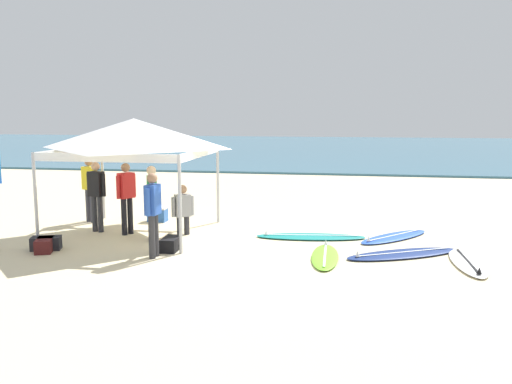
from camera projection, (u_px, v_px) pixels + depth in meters
ground_plane at (239, 246)px, 11.84m from camera, size 80.00×80.00×0.00m
sea at (320, 148)px, 42.66m from camera, size 80.00×36.00×0.10m
canopy_tent at (134, 134)px, 12.71m from camera, size 3.35×3.35×2.75m
surfboard_teal at (310, 236)px, 12.57m from camera, size 2.58×0.95×0.19m
surfboard_lime at (325, 256)px, 10.84m from camera, size 0.58×2.00×0.19m
surfboard_blue at (394, 237)px, 12.54m from camera, size 1.93×2.05×0.19m
surfboard_white at (468, 263)px, 10.39m from camera, size 0.62×2.09×0.19m
surfboard_navy at (402, 254)px, 11.04m from camera, size 2.55×1.79×0.19m
person_blue at (153, 209)px, 10.77m from camera, size 0.24×0.55×1.71m
person_red at (126, 193)px, 12.81m from camera, size 0.37×0.49×1.71m
person_yellow at (90, 185)px, 14.22m from camera, size 0.52×0.34×1.71m
person_black at (96, 192)px, 13.09m from camera, size 0.53×0.31×1.71m
person_green at (152, 198)px, 12.18m from camera, size 0.34×0.52×1.71m
person_grey at (183, 208)px, 12.80m from camera, size 0.46×0.39×1.20m
gear_bag_near_tent at (171, 244)px, 11.43m from camera, size 0.33×0.61×0.28m
gear_bag_by_pole at (45, 245)px, 11.33m from camera, size 0.51×0.67×0.28m
gear_bag_on_sand at (46, 243)px, 11.49m from camera, size 0.67×0.49×0.28m
cooler_box at (158, 214)px, 14.45m from camera, size 0.50×0.36×0.39m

